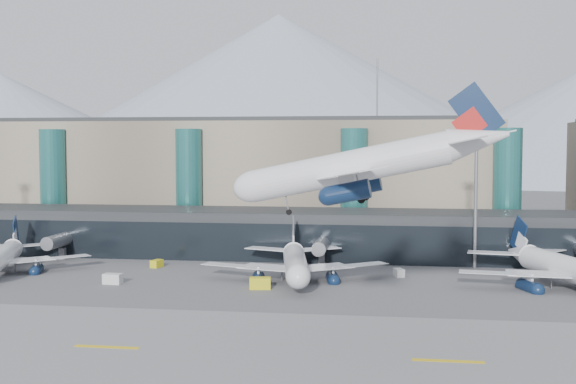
% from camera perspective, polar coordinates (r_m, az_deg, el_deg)
% --- Properties ---
extents(ground, '(900.00, 900.00, 0.00)m').
position_cam_1_polar(ground, '(99.78, 0.13, -10.27)').
color(ground, '#515154').
rests_on(ground, ground).
extents(runway_strip, '(400.00, 40.00, 0.04)m').
position_cam_1_polar(runway_strip, '(85.47, -1.29, -12.67)').
color(runway_strip, slate).
rests_on(runway_strip, ground).
extents(runway_markings, '(128.00, 1.00, 0.02)m').
position_cam_1_polar(runway_markings, '(85.46, -1.29, -12.65)').
color(runway_markings, gold).
rests_on(runway_markings, ground).
extents(concourse, '(170.00, 27.00, 10.00)m').
position_cam_1_polar(concourse, '(155.38, 3.06, -3.35)').
color(concourse, black).
rests_on(concourse, ground).
extents(terminal_main, '(130.00, 30.00, 31.00)m').
position_cam_1_polar(terminal_main, '(189.99, -3.61, 1.12)').
color(terminal_main, gray).
rests_on(terminal_main, ground).
extents(teal_towers, '(116.40, 19.40, 46.00)m').
position_cam_1_polar(teal_towers, '(172.53, -1.42, 0.38)').
color(teal_towers, '#246765').
rests_on(teal_towers, ground).
extents(mountain_ridge, '(910.00, 400.00, 110.00)m').
position_cam_1_polar(mountain_ridge, '(476.38, 8.40, 6.32)').
color(mountain_ridge, gray).
rests_on(mountain_ridge, ground).
extents(lightmast_mid, '(3.00, 1.20, 25.60)m').
position_cam_1_polar(lightmast_mid, '(145.18, 14.61, -0.22)').
color(lightmast_mid, slate).
rests_on(lightmast_mid, ground).
extents(hero_jet, '(34.35, 34.86, 11.26)m').
position_cam_1_polar(hero_jet, '(86.32, 6.99, 2.91)').
color(hero_jet, silver).
rests_on(hero_jet, ground).
extents(jet_parked_left, '(31.75, 33.59, 10.79)m').
position_cam_1_polar(jet_parked_left, '(148.86, -21.48, -4.27)').
color(jet_parked_left, silver).
rests_on(jet_parked_left, ground).
extents(jet_parked_mid, '(35.08, 35.37, 11.44)m').
position_cam_1_polar(jet_parked_mid, '(130.92, 0.56, -4.97)').
color(jet_parked_mid, silver).
rests_on(jet_parked_mid, ground).
extents(jet_parked_right, '(35.75, 37.88, 12.17)m').
position_cam_1_polar(jet_parked_right, '(132.95, 20.47, -4.95)').
color(jet_parked_right, silver).
rests_on(jet_parked_right, ground).
extents(veh_a, '(3.30, 2.01, 1.79)m').
position_cam_1_polar(veh_a, '(129.85, -13.68, -6.68)').
color(veh_a, silver).
rests_on(veh_a, ground).
extents(veh_b, '(2.19, 2.88, 1.47)m').
position_cam_1_polar(veh_b, '(145.31, -10.33, -5.59)').
color(veh_b, gold).
rests_on(veh_b, ground).
extents(veh_d, '(3.64, 3.04, 1.84)m').
position_cam_1_polar(veh_d, '(144.36, 21.15, -5.77)').
color(veh_d, silver).
rests_on(veh_d, ground).
extents(veh_g, '(2.20, 2.85, 1.46)m').
position_cam_1_polar(veh_g, '(134.60, 8.75, -6.32)').
color(veh_g, silver).
rests_on(veh_g, ground).
extents(veh_h, '(3.76, 2.37, 1.94)m').
position_cam_1_polar(veh_h, '(121.99, -2.22, -7.21)').
color(veh_h, gold).
rests_on(veh_h, ground).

